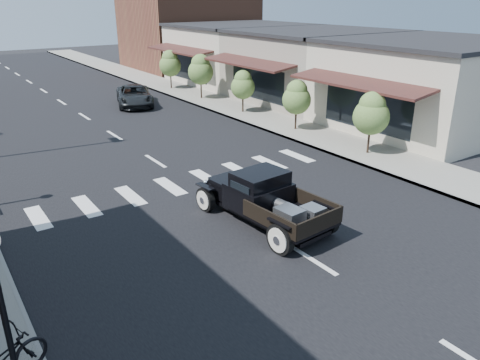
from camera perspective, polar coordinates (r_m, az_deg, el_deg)
ground at (r=15.27m, az=0.97°, el=-4.87°), size 120.00×120.00×0.00m
road at (r=28.13m, az=-17.21°, el=6.59°), size 14.00×80.00×0.02m
road_markings at (r=23.56m, az=-13.35°, el=4.17°), size 12.00×60.00×0.06m
sidewalk_right at (r=31.60m, az=-2.34°, el=9.21°), size 3.00×80.00×0.15m
storefront_near at (r=27.88m, az=22.13°, el=10.59°), size 10.00×9.00×4.50m
storefront_mid at (r=33.62m, az=9.17°, el=13.48°), size 10.00×9.00×4.50m
storefront_far at (r=40.56m, az=0.14°, el=15.07°), size 10.00×9.00×4.50m
far_building_right at (r=49.20m, az=-6.34°, el=17.54°), size 11.00×10.00×7.00m
lamp_post_a at (r=8.61m, az=-26.64°, el=-15.39°), size 0.36×0.36×3.56m
small_tree_a at (r=21.72m, az=15.60°, el=6.60°), size 1.61×1.61×2.68m
small_tree_b at (r=25.11m, az=6.88°, el=8.98°), size 1.51×1.51×2.52m
small_tree_c at (r=28.91m, az=0.35°, el=10.68°), size 1.45×1.45×2.42m
small_tree_d at (r=33.09m, az=-4.80°, el=12.39°), size 1.73×1.73×2.89m
small_tree_e at (r=37.13m, az=-8.48°, el=13.13°), size 1.65×1.65×2.76m
hotrod_pickup at (r=14.72m, az=3.00°, el=-2.24°), size 2.73×5.15×1.72m
second_car at (r=32.12m, az=-12.74°, el=9.97°), size 3.55×5.15×1.31m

